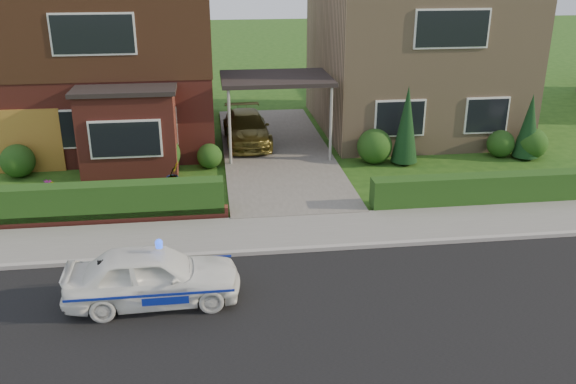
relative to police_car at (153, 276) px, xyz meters
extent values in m
plane|color=#1E4712|center=(3.62, -1.20, -0.60)|extent=(120.00, 120.00, 0.00)
cube|color=black|center=(3.62, -1.20, -0.60)|extent=(60.00, 6.00, 0.02)
cube|color=#9E9993|center=(3.62, 1.85, -0.54)|extent=(60.00, 0.16, 0.12)
cube|color=slate|center=(3.62, 2.90, -0.55)|extent=(60.00, 2.00, 0.10)
cube|color=#666059|center=(3.62, 9.80, -0.54)|extent=(3.80, 12.00, 0.12)
cube|color=maroon|center=(-2.18, 12.80, 2.30)|extent=(7.20, 8.00, 5.80)
cube|color=white|center=(-3.76, 8.78, 0.80)|extent=(1.80, 0.08, 1.30)
cube|color=white|center=(-0.60, 8.78, 0.80)|extent=(1.60, 0.08, 1.30)
cube|color=white|center=(-2.18, 8.78, 3.80)|extent=(2.60, 0.08, 1.30)
cube|color=black|center=(-2.18, 12.80, 3.75)|extent=(7.26, 8.06, 2.90)
cube|color=maroon|center=(-1.32, 8.10, 0.75)|extent=(3.00, 1.40, 2.70)
cube|color=black|center=(-1.32, 8.10, 2.17)|extent=(3.20, 1.60, 0.14)
cube|color=tan|center=(9.42, 12.80, 2.30)|extent=(7.20, 8.00, 5.80)
cube|color=white|center=(7.84, 8.78, 0.80)|extent=(1.80, 0.08, 1.30)
cube|color=white|center=(11.00, 8.78, 0.80)|extent=(1.60, 0.08, 1.30)
cube|color=white|center=(9.42, 8.78, 3.80)|extent=(2.60, 0.08, 1.30)
cube|color=black|center=(3.62, 9.80, 2.10)|extent=(3.80, 3.00, 0.14)
cylinder|color=gray|center=(1.92, 8.40, 0.75)|extent=(0.10, 0.10, 2.70)
cylinder|color=gray|center=(5.32, 8.40, 0.75)|extent=(0.10, 0.10, 2.70)
cube|color=brown|center=(-4.63, 8.76, 0.45)|extent=(2.20, 0.10, 2.10)
cube|color=maroon|center=(-2.18, 4.10, -0.42)|extent=(7.70, 0.25, 0.36)
cube|color=#103310|center=(-2.18, 4.25, -0.60)|extent=(7.50, 0.55, 0.90)
cube|color=#103310|center=(9.42, 4.15, -0.60)|extent=(7.50, 0.55, 0.80)
sphere|color=#103310|center=(-4.88, 8.30, -0.06)|extent=(1.08, 1.08, 1.08)
sphere|color=#103310|center=(-0.38, 8.10, 0.06)|extent=(1.32, 1.32, 1.32)
sphere|color=#103310|center=(1.22, 8.40, -0.18)|extent=(0.84, 0.84, 0.84)
sphere|color=#103310|center=(6.82, 8.20, 0.00)|extent=(1.20, 1.20, 1.20)
sphere|color=#103310|center=(11.42, 8.30, -0.12)|extent=(0.96, 0.96, 0.96)
sphere|color=#103310|center=(12.42, 8.00, -0.06)|extent=(1.08, 1.08, 1.08)
cone|color=black|center=(7.82, 8.00, 0.70)|extent=(0.90, 0.90, 2.60)
cone|color=black|center=(12.22, 8.00, 0.50)|extent=(0.90, 0.90, 2.20)
imported|color=white|center=(0.00, 0.00, 0.00)|extent=(1.52, 3.57, 1.20)
sphere|color=#193FF2|center=(0.18, 0.00, 0.68)|extent=(0.17, 0.17, 0.17)
cube|color=navy|center=(0.00, -0.71, -0.05)|extent=(3.25, 0.02, 0.05)
cube|color=navy|center=(0.00, 0.72, -0.05)|extent=(3.25, 0.02, 0.05)
ellipsoid|color=black|center=(-0.99, -0.10, 0.25)|extent=(0.22, 0.17, 0.21)
sphere|color=white|center=(-0.97, -0.16, 0.24)|extent=(0.11, 0.11, 0.11)
sphere|color=black|center=(-0.97, -0.12, 0.39)|extent=(0.13, 0.13, 0.13)
cone|color=black|center=(-1.01, -0.11, 0.46)|extent=(0.04, 0.04, 0.05)
cone|color=black|center=(-0.92, -0.11, 0.46)|extent=(0.04, 0.04, 0.05)
imported|color=brown|center=(2.62, 10.79, 0.09)|extent=(1.72, 3.97, 1.14)
imported|color=gray|center=(-1.71, 4.80, -0.23)|extent=(0.40, 0.29, 0.74)
imported|color=gray|center=(0.10, 6.68, -0.19)|extent=(0.58, 0.57, 0.82)
imported|color=gray|center=(-3.18, 5.36, -0.18)|extent=(0.52, 0.52, 0.85)
camera|label=1|loc=(1.32, -11.17, 6.09)|focal=38.00mm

